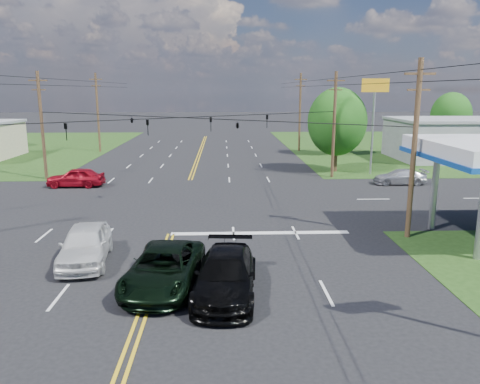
{
  "coord_description": "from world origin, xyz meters",
  "views": [
    {
      "loc": [
        2.93,
        -21.13,
        7.9
      ],
      "look_at": [
        3.94,
        6.0,
        1.95
      ],
      "focal_mm": 35.0,
      "sensor_mm": 36.0,
      "label": 1
    }
  ],
  "objects_px": {
    "pole_left_far": "(98,112)",
    "pickup_white": "(85,244)",
    "tree_right_a": "(337,122)",
    "pole_ne": "(334,124)",
    "pole_se": "(414,148)",
    "pole_right_far": "(300,111)",
    "pickup_dkgreen": "(164,268)",
    "pole_nw": "(42,124)",
    "retail_ne": "(456,140)",
    "tree_far_r": "(451,115)",
    "tree_right_b": "(334,121)",
    "suv_black": "(226,275)"
  },
  "relations": [
    {
      "from": "tree_right_a",
      "to": "pole_ne",
      "type": "bearing_deg",
      "value": -108.43
    },
    {
      "from": "tree_right_b",
      "to": "suv_black",
      "type": "distance_m",
      "value": 42.34
    },
    {
      "from": "pickup_dkgreen",
      "to": "suv_black",
      "type": "xyz_separation_m",
      "value": [
        2.51,
        -0.85,
        0.02
      ]
    },
    {
      "from": "pole_se",
      "to": "pickup_dkgreen",
      "type": "relative_size",
      "value": 1.63
    },
    {
      "from": "pole_nw",
      "to": "tree_right_b",
      "type": "distance_m",
      "value": 33.1
    },
    {
      "from": "pole_ne",
      "to": "pickup_dkgreen",
      "type": "distance_m",
      "value": 27.49
    },
    {
      "from": "pole_left_far",
      "to": "pickup_white",
      "type": "bearing_deg",
      "value": -76.7
    },
    {
      "from": "suv_black",
      "to": "tree_right_a",
      "type": "bearing_deg",
      "value": 73.36
    },
    {
      "from": "tree_far_r",
      "to": "pickup_dkgreen",
      "type": "distance_m",
      "value": 56.33
    },
    {
      "from": "retail_ne",
      "to": "pole_left_far",
      "type": "distance_m",
      "value": 43.84
    },
    {
      "from": "pole_left_far",
      "to": "pole_right_far",
      "type": "height_order",
      "value": "same"
    },
    {
      "from": "pole_se",
      "to": "tree_right_a",
      "type": "relative_size",
      "value": 1.16
    },
    {
      "from": "pickup_dkgreen",
      "to": "pole_nw",
      "type": "bearing_deg",
      "value": 125.7
    },
    {
      "from": "pole_nw",
      "to": "pole_left_far",
      "type": "relative_size",
      "value": 0.95
    },
    {
      "from": "retail_ne",
      "to": "tree_right_b",
      "type": "relative_size",
      "value": 1.98
    },
    {
      "from": "pole_se",
      "to": "tree_right_a",
      "type": "bearing_deg",
      "value": 87.27
    },
    {
      "from": "pickup_white",
      "to": "tree_far_r",
      "type": "bearing_deg",
      "value": 41.48
    },
    {
      "from": "tree_right_a",
      "to": "pole_nw",
      "type": "bearing_deg",
      "value": -173.66
    },
    {
      "from": "pole_se",
      "to": "pickup_dkgreen",
      "type": "distance_m",
      "value": 14.52
    },
    {
      "from": "pickup_dkgreen",
      "to": "suv_black",
      "type": "relative_size",
      "value": 1.02
    },
    {
      "from": "pole_right_far",
      "to": "tree_right_b",
      "type": "distance_m",
      "value": 5.4
    },
    {
      "from": "pole_right_far",
      "to": "tree_far_r",
      "type": "height_order",
      "value": "pole_right_far"
    },
    {
      "from": "pole_se",
      "to": "pole_right_far",
      "type": "height_order",
      "value": "pole_right_far"
    },
    {
      "from": "pole_nw",
      "to": "tree_right_a",
      "type": "xyz_separation_m",
      "value": [
        27.0,
        3.0,
        -0.05
      ]
    },
    {
      "from": "retail_ne",
      "to": "suv_black",
      "type": "bearing_deg",
      "value": -126.87
    },
    {
      "from": "suv_black",
      "to": "retail_ne",
      "type": "bearing_deg",
      "value": 57.93
    },
    {
      "from": "retail_ne",
      "to": "tree_right_b",
      "type": "xyz_separation_m",
      "value": [
        -13.5,
        4.0,
        2.02
      ]
    },
    {
      "from": "tree_right_a",
      "to": "tree_far_r",
      "type": "height_order",
      "value": "tree_right_a"
    },
    {
      "from": "pole_nw",
      "to": "retail_ne",
      "type": "bearing_deg",
      "value": 14.35
    },
    {
      "from": "tree_right_b",
      "to": "pickup_dkgreen",
      "type": "bearing_deg",
      "value": -112.24
    },
    {
      "from": "pole_right_far",
      "to": "pole_ne",
      "type": "bearing_deg",
      "value": -90.0
    },
    {
      "from": "pole_se",
      "to": "pole_left_far",
      "type": "height_order",
      "value": "pole_left_far"
    },
    {
      "from": "retail_ne",
      "to": "pole_nw",
      "type": "bearing_deg",
      "value": -165.65
    },
    {
      "from": "pole_right_far",
      "to": "tree_far_r",
      "type": "distance_m",
      "value": 21.1
    },
    {
      "from": "retail_ne",
      "to": "pole_ne",
      "type": "distance_m",
      "value": 20.43
    },
    {
      "from": "suv_black",
      "to": "tree_far_r",
      "type": "bearing_deg",
      "value": 60.82
    },
    {
      "from": "pole_nw",
      "to": "tree_right_a",
      "type": "height_order",
      "value": "pole_nw"
    },
    {
      "from": "pole_se",
      "to": "pickup_dkgreen",
      "type": "height_order",
      "value": "pole_se"
    },
    {
      "from": "pole_ne",
      "to": "suv_black",
      "type": "relative_size",
      "value": 1.67
    },
    {
      "from": "retail_ne",
      "to": "tree_far_r",
      "type": "relative_size",
      "value": 1.83
    },
    {
      "from": "pole_ne",
      "to": "tree_right_b",
      "type": "height_order",
      "value": "pole_ne"
    },
    {
      "from": "pickup_dkgreen",
      "to": "suv_black",
      "type": "height_order",
      "value": "suv_black"
    },
    {
      "from": "pole_nw",
      "to": "pole_ne",
      "type": "bearing_deg",
      "value": 0.0
    },
    {
      "from": "tree_far_r",
      "to": "pickup_white",
      "type": "distance_m",
      "value": 56.57
    },
    {
      "from": "pole_se",
      "to": "pole_ne",
      "type": "height_order",
      "value": "same"
    },
    {
      "from": "pole_right_far",
      "to": "suv_black",
      "type": "bearing_deg",
      "value": -102.79
    },
    {
      "from": "pole_right_far",
      "to": "pickup_dkgreen",
      "type": "bearing_deg",
      "value": -106.16
    },
    {
      "from": "pole_se",
      "to": "pickup_white",
      "type": "height_order",
      "value": "pole_se"
    },
    {
      "from": "pole_nw",
      "to": "pole_right_far",
      "type": "bearing_deg",
      "value": 36.16
    },
    {
      "from": "pole_nw",
      "to": "pickup_dkgreen",
      "type": "bearing_deg",
      "value": -60.78
    }
  ]
}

